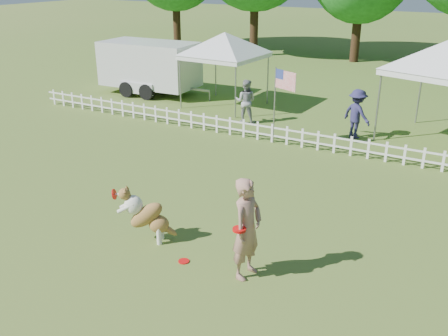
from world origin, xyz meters
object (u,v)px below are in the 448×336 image
canopy_tent_right (444,93)px  spectator_b (357,114)px  canopy_tent_left (225,71)px  frisbee_on_turf (184,261)px  flag_pole (274,106)px  dog (147,215)px  handler (247,229)px  spectator_a (246,101)px  cargo_trailer (150,67)px

canopy_tent_right → spectator_b: size_ratio=1.97×
canopy_tent_left → spectator_b: canopy_tent_left is taller
canopy_tent_right → frisbee_on_turf: bearing=-90.5°
flag_pole → spectator_b: 2.75m
canopy_tent_right → canopy_tent_left: bearing=-166.3°
frisbee_on_turf → spectator_b: 8.89m
dog → flag_pole: flag_pole is taller
handler → frisbee_on_turf: 1.54m
flag_pole → frisbee_on_turf: bearing=-55.4°
canopy_tent_left → frisbee_on_turf: bearing=-61.6°
dog → spectator_b: bearing=54.3°
handler → canopy_tent_left: size_ratio=0.67×
frisbee_on_turf → spectator_a: spectator_a is taller
flag_pole → cargo_trailer: bearing=178.9°
dog → flag_pole: size_ratio=0.49×
frisbee_on_turf → canopy_tent_left: bearing=115.2°
spectator_a → frisbee_on_turf: bearing=95.0°
canopy_tent_right → cargo_trailer: (-11.78, 0.75, -0.43)m
canopy_tent_left → canopy_tent_right: bearing=-0.3°
dog → frisbee_on_turf: dog is taller
cargo_trailer → flag_pole: flag_pole is taller
frisbee_on_turf → cargo_trailer: (-8.67, 10.52, 1.11)m
frisbee_on_turf → spectator_b: (0.77, 8.82, 0.78)m
frisbee_on_turf → spectator_a: (-3.09, 8.62, 0.75)m
canopy_tent_right → cargo_trailer: bearing=-166.5°
dog → cargo_trailer: (-7.63, 10.22, 0.54)m
handler → canopy_tent_right: canopy_tent_right is taller
spectator_a → handler: bearing=102.3°
spectator_a → spectator_b: 3.86m
frisbee_on_turf → canopy_tent_left: (-4.83, 10.25, 1.38)m
dog → frisbee_on_turf: 1.22m
canopy_tent_right → flag_pole: bearing=-131.7°
spectator_b → handler: bearing=120.6°
handler → canopy_tent_right: 9.78m
canopy_tent_right → flag_pole: 5.21m
cargo_trailer → spectator_b: bearing=-12.4°
dog → cargo_trailer: size_ratio=0.23×
canopy_tent_right → spectator_a: bearing=-152.4°
canopy_tent_right → spectator_a: canopy_tent_right is taller
spectator_a → canopy_tent_left: bearing=-57.7°
canopy_tent_left → spectator_a: bearing=-39.9°
canopy_tent_right → flag_pole: size_ratio=1.31×
frisbee_on_turf → dog: bearing=164.0°
flag_pole → spectator_b: flag_pole is taller
handler → spectator_b: (-0.44, 8.62, -0.14)m
flag_pole → spectator_a: 2.38m
canopy_tent_left → spectator_a: size_ratio=1.83×
flag_pole → handler: bearing=-45.8°
handler → flag_pole: flag_pole is taller
dog → frisbee_on_turf: size_ratio=5.60×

